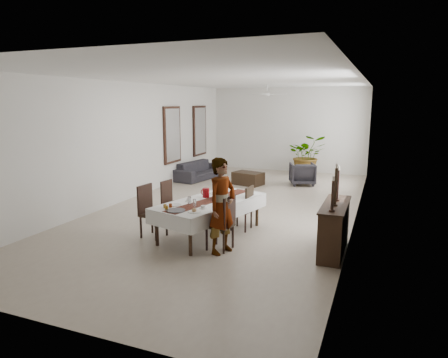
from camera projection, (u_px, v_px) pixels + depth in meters
floor at (233, 207)px, 10.28m from camera, size 6.00×12.00×0.00m
ceiling at (233, 79)px, 9.67m from camera, size 6.00×12.00×0.02m
wall_back at (287, 130)px, 15.44m from camera, size 6.00×0.02×3.20m
wall_front at (47, 198)px, 4.50m from camera, size 6.00×0.02×3.20m
wall_left at (132, 141)px, 11.07m from camera, size 0.02×12.00×3.20m
wall_right at (359, 151)px, 8.88m from camera, size 0.02×12.00×3.20m
dining_table_top at (211, 202)px, 8.00m from camera, size 1.52×2.46×0.05m
table_leg_fl at (157, 229)px, 7.47m from camera, size 0.08×0.08×0.67m
table_leg_fr at (190, 238)px, 6.97m from camera, size 0.08×0.08×0.67m
table_leg_bl at (226, 205)px, 9.17m from camera, size 0.08×0.08×0.67m
table_leg_br at (257, 211)px, 8.68m from camera, size 0.08×0.08×0.67m
tablecloth_top at (211, 201)px, 8.00m from camera, size 1.73×2.67×0.01m
tablecloth_drape_left at (190, 203)px, 8.35m from camera, size 0.65×2.38×0.29m
tablecloth_drape_right at (233, 212)px, 7.70m from camera, size 0.65×2.38×0.29m
tablecloth_drape_near at (167, 222)px, 7.06m from camera, size 1.09×0.30×0.29m
tablecloth_drape_far at (245, 196)px, 8.99m from camera, size 1.09×0.30×0.29m
table_runner at (211, 200)px, 8.00m from camera, size 0.95×2.39×0.00m
red_pitcher at (206, 193)px, 8.23m from camera, size 0.18×0.18×0.19m
pitcher_handle at (203, 192)px, 8.28m from camera, size 0.12×0.05×0.11m
wine_glass_near at (194, 203)px, 7.43m from camera, size 0.07×0.07×0.16m
wine_glass_mid at (189, 201)px, 7.63m from camera, size 0.07×0.07×0.16m
wine_glass_far at (214, 196)px, 7.99m from camera, size 0.07×0.07×0.16m
teacup_right at (203, 207)px, 7.38m from camera, size 0.09×0.09×0.06m
saucer_right at (203, 208)px, 7.38m from camera, size 0.14×0.14×0.01m
teacup_left at (189, 200)px, 7.90m from camera, size 0.09×0.09×0.06m
saucer_left at (189, 201)px, 7.90m from camera, size 0.14×0.14×0.01m
plate_near_right at (194, 212)px, 7.14m from camera, size 0.23×0.23×0.01m
bread_near_right at (194, 210)px, 7.13m from camera, size 0.09×0.09×0.09m
plate_near_left at (175, 205)px, 7.61m from camera, size 0.23×0.23×0.01m
plate_far_left at (215, 193)px, 8.59m from camera, size 0.23×0.23×0.01m
serving_tray at (176, 210)px, 7.21m from camera, size 0.34×0.34×0.02m
jam_jar_a at (166, 208)px, 7.31m from camera, size 0.06×0.06×0.07m
jam_jar_b at (165, 206)px, 7.41m from camera, size 0.06×0.06×0.07m
jam_jar_c at (170, 205)px, 7.46m from camera, size 0.06×0.06×0.07m
fruit_basket at (220, 196)px, 8.15m from camera, size 0.29×0.29×0.10m
fruit_red at (221, 193)px, 8.13m from camera, size 0.09×0.09×0.09m
fruit_green at (219, 192)px, 8.18m from camera, size 0.08×0.08×0.08m
chair_right_near_seat at (220, 225)px, 7.27m from camera, size 0.48×0.48×0.05m
chair_right_near_leg_fl at (224, 242)px, 7.09m from camera, size 0.05×0.05×0.43m
chair_right_near_leg_fr at (233, 237)px, 7.39m from camera, size 0.05×0.05×0.43m
chair_right_near_leg_bl at (207, 239)px, 7.25m from camera, size 0.05×0.05×0.43m
chair_right_near_leg_br at (216, 234)px, 7.55m from camera, size 0.05×0.05×0.43m
chair_right_near_back at (229, 211)px, 7.13m from camera, size 0.09×0.43×0.55m
chair_right_far_seat at (241, 210)px, 8.41m from camera, size 0.42×0.42×0.05m
chair_right_far_leg_fl at (245, 223)px, 8.24m from camera, size 0.04×0.04×0.39m
chair_right_far_leg_fr at (251, 219)px, 8.53m from camera, size 0.04×0.04×0.39m
chair_right_far_leg_bl at (231, 221)px, 8.38m from camera, size 0.04×0.04×0.39m
chair_right_far_leg_br at (237, 217)px, 8.67m from camera, size 0.04×0.04×0.39m
chair_right_far_back at (249, 199)px, 8.28m from camera, size 0.06×0.40×0.51m
chair_left_near_seat at (154, 214)px, 7.94m from camera, size 0.48×0.48×0.05m
chair_left_near_leg_fl at (152, 223)px, 8.22m from camera, size 0.05×0.05×0.44m
chair_left_near_leg_fr at (141, 227)px, 7.91m from camera, size 0.05×0.05×0.44m
chair_left_near_leg_bl at (167, 225)px, 8.06m from camera, size 0.05×0.05×0.44m
chair_left_near_leg_br at (156, 230)px, 7.74m from camera, size 0.05×0.05×0.44m
chair_left_near_back at (145, 199)px, 7.97m from camera, size 0.08×0.45×0.56m
chair_left_far_seat at (173, 204)px, 8.97m from camera, size 0.44×0.44×0.04m
chair_left_far_leg_fl at (172, 211)px, 9.23m from camera, size 0.04×0.04×0.39m
chair_left_far_leg_fr at (163, 214)px, 8.95m from camera, size 0.04×0.04×0.39m
chair_left_far_leg_bl at (183, 212)px, 9.07m from camera, size 0.04×0.04×0.39m
chair_left_far_leg_br at (175, 216)px, 8.79m from camera, size 0.04×0.04×0.39m
chair_left_far_back at (166, 191)px, 9.01m from camera, size 0.09×0.40×0.50m
woman at (222, 206)px, 7.04m from camera, size 0.59×0.73×1.72m
sideboard_body at (334, 229)px, 7.12m from camera, size 0.39×1.45×0.87m
sideboard_top at (335, 205)px, 7.03m from camera, size 0.43×1.51×0.03m
candlestick_near_base at (332, 211)px, 6.54m from camera, size 0.10×0.10×0.03m
candlestick_near_shaft at (333, 195)px, 6.49m from camera, size 0.05×0.05×0.48m
candlestick_near_candle at (333, 178)px, 6.44m from camera, size 0.03×0.03×0.08m
candlestick_mid_base at (335, 205)px, 6.89m from camera, size 0.10×0.10×0.03m
candlestick_mid_shaft at (336, 186)px, 6.83m from camera, size 0.05×0.05×0.63m
candlestick_mid_candle at (337, 166)px, 6.76m from camera, size 0.03×0.03×0.08m
candlestick_far_base at (337, 200)px, 7.25m from camera, size 0.10×0.10×0.03m
candlestick_far_shaft at (338, 185)px, 7.19m from camera, size 0.05×0.05×0.53m
candlestick_far_candle at (339, 168)px, 7.13m from camera, size 0.03×0.03×0.08m
sofa at (200, 170)px, 14.03m from camera, size 1.14×2.17×0.60m
armchair at (302, 174)px, 12.99m from camera, size 1.00×1.01×0.72m
coffee_table at (248, 178)px, 13.04m from camera, size 1.06×0.84×0.41m
potted_plant at (307, 155)px, 14.55m from camera, size 1.63×1.51×1.50m
mirror_frame_near at (172, 135)px, 13.06m from camera, size 0.06×1.05×1.85m
mirror_glass_near at (173, 135)px, 13.04m from camera, size 0.01×0.90×1.70m
mirror_frame_far at (200, 131)px, 14.97m from camera, size 0.06×1.05×1.85m
mirror_glass_far at (200, 131)px, 14.96m from camera, size 0.01×0.90×1.70m
fan_rod at (267, 88)px, 12.42m from camera, size 0.04×0.04×0.20m
fan_hub at (267, 94)px, 12.46m from camera, size 0.16×0.16×0.08m
fan_blade_n at (270, 94)px, 12.78m from camera, size 0.10×0.55×0.01m
fan_blade_s at (264, 94)px, 12.14m from camera, size 0.10×0.55×0.01m
fan_blade_e at (278, 94)px, 12.33m from camera, size 0.55×0.10×0.01m
fan_blade_w at (256, 94)px, 12.59m from camera, size 0.55×0.10×0.01m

